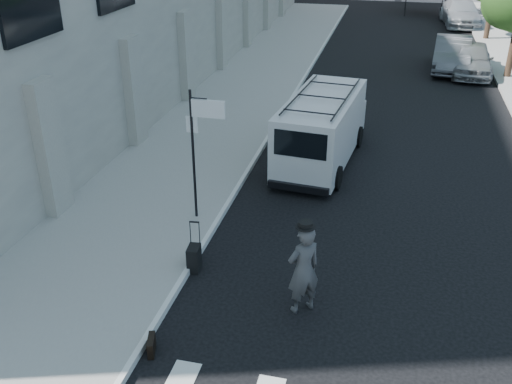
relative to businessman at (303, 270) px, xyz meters
The scene contains 10 objects.
ground 1.28m from the businessman, 169.83° to the right, with size 120.00×120.00×0.00m, color black.
sidewalk_left 16.67m from the businessman, 107.61° to the left, with size 4.50×48.00×0.15m, color gray.
sign_pole 4.69m from the businessman, 135.80° to the left, with size 1.03×0.07×3.50m.
businessman is the anchor object (origin of this frame).
briefcase 3.34m from the businessman, 142.77° to the right, with size 0.12×0.44×0.34m, color black.
suitcase 2.90m from the businessman, 162.26° to the left, with size 0.31×0.45×1.19m.
cargo_van 7.93m from the businessman, 94.89° to the left, with size 2.51×6.01×2.22m.
parked_car_a 20.89m from the businessman, 75.77° to the left, with size 1.86×4.62×1.58m, color gray.
parked_car_b 21.41m from the businessman, 78.64° to the left, with size 1.74×5.00×1.65m, color #515258.
parked_car_c 34.23m from the businessman, 80.61° to the left, with size 2.37×5.82×1.69m, color #AAADB2.
Camera 1 is at (2.10, -9.45, 7.67)m, focal length 40.00 mm.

